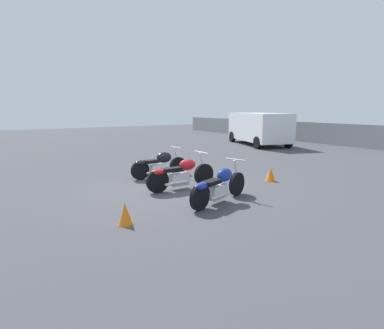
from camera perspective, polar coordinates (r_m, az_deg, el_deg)
ground_plane at (r=8.49m, az=-3.56°, el=-4.73°), size 60.00×60.00×0.00m
motorcycle_slot_0 at (r=9.92m, az=-6.28°, el=0.05°), size 0.65×2.02×0.98m
motorcycle_slot_1 at (r=8.41m, az=-2.16°, el=-1.79°), size 0.67×2.18×1.01m
motorcycle_slot_2 at (r=7.23m, az=5.20°, el=-4.00°), size 0.87×2.09×0.98m
parked_van at (r=19.38m, az=12.56°, el=6.98°), size 5.33×3.48×1.97m
traffic_cone_near at (r=9.72m, az=14.71°, el=-1.76°), size 0.31×0.31×0.44m
traffic_cone_far at (r=6.05m, az=-12.63°, el=-9.12°), size 0.28×0.28×0.45m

